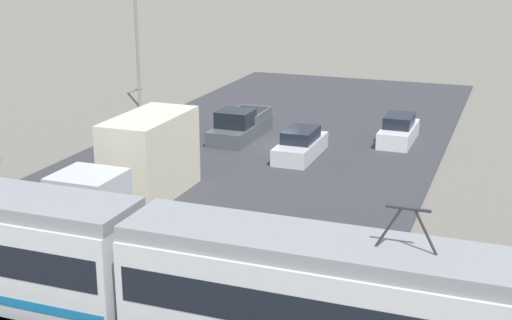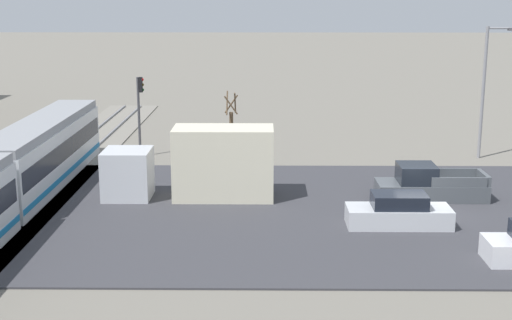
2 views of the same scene
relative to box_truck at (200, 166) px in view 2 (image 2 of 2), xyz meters
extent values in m
plane|color=slate|center=(-2.27, -10.80, -1.75)|extent=(320.00, 320.00, 0.00)
cube|color=#38383D|center=(-2.27, -10.80, -1.71)|extent=(18.35, 43.57, 0.08)
cube|color=gray|center=(-2.27, 8.79, -1.71)|extent=(65.15, 4.40, 0.08)
cube|color=gray|center=(-2.27, 8.07, -1.60)|extent=(63.85, 0.10, 0.14)
cube|color=silver|center=(2.86, 8.79, -0.16)|extent=(15.15, 2.58, 3.02)
cube|color=black|center=(2.86, 8.79, 0.20)|extent=(14.70, 2.61, 1.01)
cube|color=#1970AD|center=(2.86, 8.79, -1.09)|extent=(15.00, 2.62, 0.29)
cube|color=gray|center=(2.86, 8.79, 1.57)|extent=(15.15, 2.37, 0.43)
cube|color=silver|center=(0.00, 3.68, -0.44)|extent=(2.44, 2.35, 2.46)
cube|color=beige|center=(0.00, -1.18, 0.14)|extent=(2.44, 5.00, 3.61)
cube|color=#196B38|center=(1.23, -1.18, 0.50)|extent=(0.02, 2.50, 0.90)
cube|color=#4C5156|center=(-0.08, -11.64, -1.24)|extent=(2.04, 5.44, 0.85)
cube|color=black|center=(-0.08, -10.88, -0.36)|extent=(1.88, 1.85, 0.92)
cube|color=#4C5156|center=(0.86, -12.78, -0.57)|extent=(0.12, 2.72, 0.49)
cube|color=#4C5156|center=(-1.02, -12.78, -0.57)|extent=(0.12, 2.72, 0.49)
cube|color=#4C5156|center=(-0.08, -14.25, -0.57)|extent=(1.88, 0.22, 0.49)
cube|color=red|center=(0.72, -14.33, -0.99)|extent=(0.14, 0.04, 0.18)
cube|color=silver|center=(-4.44, -9.21, -1.24)|extent=(1.76, 4.61, 0.86)
cube|color=black|center=(-4.44, -9.21, -0.49)|extent=(1.52, 2.40, 0.63)
cylinder|color=#47474C|center=(9.60, 4.71, 0.80)|extent=(0.16, 0.16, 5.09)
cube|color=black|center=(9.60, 4.53, 2.87)|extent=(0.28, 0.22, 0.95)
sphere|color=red|center=(9.60, 4.41, 3.19)|extent=(0.18, 0.18, 0.18)
sphere|color=#3C2C06|center=(9.60, 4.41, 2.87)|extent=(0.18, 0.18, 0.18)
sphere|color=black|center=(9.60, 4.41, 2.55)|extent=(0.18, 0.18, 0.18)
cylinder|color=brown|center=(8.86, -1.17, -0.24)|extent=(0.24, 0.24, 3.01)
cylinder|color=brown|center=(9.11, -1.17, 1.73)|extent=(0.09, 0.85, 1.16)
cylinder|color=brown|center=(8.86, -0.92, 1.84)|extent=(1.02, 0.09, 1.41)
cylinder|color=brown|center=(8.61, -1.17, 1.73)|extent=(0.09, 0.85, 1.16)
cylinder|color=brown|center=(8.86, -1.42, 1.84)|extent=(1.02, 0.09, 1.41)
cylinder|color=gray|center=(9.44, -16.85, 2.38)|extent=(0.20, 0.20, 8.24)
cylinder|color=gray|center=(9.44, -17.65, 6.38)|extent=(0.12, 1.60, 0.12)
camera|label=1|loc=(-14.86, 25.22, 9.03)|focal=50.00mm
camera|label=2|loc=(-34.79, -3.19, 8.46)|focal=50.00mm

